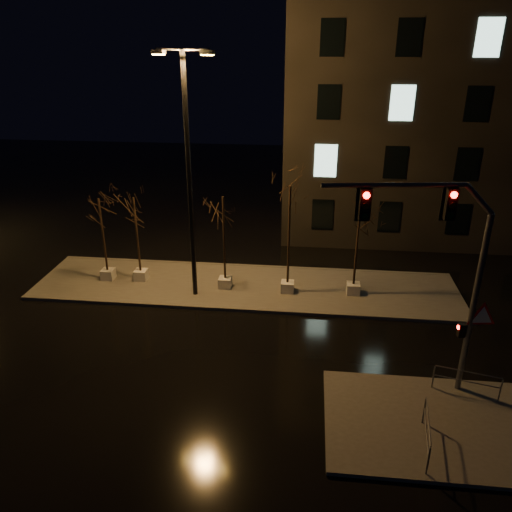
# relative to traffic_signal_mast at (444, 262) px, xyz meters

# --- Properties ---
(ground) EXTENTS (90.00, 90.00, 0.00)m
(ground) POSITION_rel_traffic_signal_mast_xyz_m (-7.64, 1.67, -5.28)
(ground) COLOR black
(ground) RESTS_ON ground
(median) EXTENTS (22.00, 5.00, 0.15)m
(median) POSITION_rel_traffic_signal_mast_xyz_m (-7.64, 7.67, -5.20)
(median) COLOR #4A4842
(median) RESTS_ON ground
(sidewalk_corner) EXTENTS (7.00, 5.00, 0.15)m
(sidewalk_corner) POSITION_rel_traffic_signal_mast_xyz_m (-0.14, -1.83, -5.20)
(sidewalk_corner) COLOR #4A4842
(sidewalk_corner) RESTS_ON ground
(building) EXTENTS (25.00, 12.00, 15.00)m
(building) POSITION_rel_traffic_signal_mast_xyz_m (6.36, 19.67, 2.22)
(building) COLOR black
(building) RESTS_ON ground
(tree_0) EXTENTS (1.80, 1.80, 4.61)m
(tree_0) POSITION_rel_traffic_signal_mast_xyz_m (-15.08, 7.61, -1.62)
(tree_0) COLOR beige
(tree_0) RESTS_ON median
(tree_1) EXTENTS (1.80, 1.80, 4.70)m
(tree_1) POSITION_rel_traffic_signal_mast_xyz_m (-13.29, 7.72, -1.56)
(tree_1) COLOR beige
(tree_1) RESTS_ON median
(tree_2) EXTENTS (1.80, 1.80, 5.02)m
(tree_2) POSITION_rel_traffic_signal_mast_xyz_m (-8.65, 7.31, -1.32)
(tree_2) COLOR beige
(tree_2) RESTS_ON median
(tree_3) EXTENTS (1.80, 1.80, 5.73)m
(tree_3) POSITION_rel_traffic_signal_mast_xyz_m (-5.41, 7.17, -0.78)
(tree_3) COLOR beige
(tree_3) RESTS_ON median
(tree_4) EXTENTS (1.80, 1.80, 4.78)m
(tree_4) POSITION_rel_traffic_signal_mast_xyz_m (-2.09, 7.35, -1.49)
(tree_4) COLOR beige
(tree_4) RESTS_ON median
(traffic_signal_mast) EXTENTS (6.36, 0.89, 7.80)m
(traffic_signal_mast) POSITION_rel_traffic_signal_mast_xyz_m (0.00, 0.00, 0.00)
(traffic_signal_mast) COLOR #515358
(traffic_signal_mast) RESTS_ON sidewalk_corner
(streetlight_main) EXTENTS (2.86, 1.00, 11.54)m
(streetlight_main) POSITION_rel_traffic_signal_mast_xyz_m (-10.04, 6.42, 1.53)
(streetlight_main) COLOR black
(streetlight_main) RESTS_ON median
(guard_rail_a) EXTENTS (2.24, 0.58, 0.99)m
(guard_rail_a) POSITION_rel_traffic_signal_mast_xyz_m (1.41, -0.18, -4.48)
(guard_rail_a) COLOR #515358
(guard_rail_a) RESTS_ON sidewalk_corner
(guard_rail_b) EXTENTS (0.37, 2.26, 1.08)m
(guard_rail_b) POSITION_rel_traffic_signal_mast_xyz_m (-0.55, -2.97, -4.43)
(guard_rail_b) COLOR #515358
(guard_rail_b) RESTS_ON sidewalk_corner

